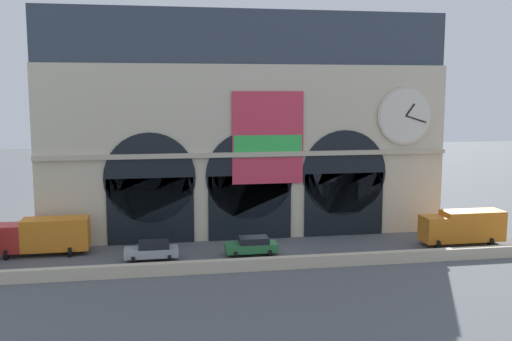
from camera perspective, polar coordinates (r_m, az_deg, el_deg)
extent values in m
plane|color=#54565B|center=(51.25, 0.33, -8.00)|extent=(200.00, 200.00, 0.00)
cube|color=beige|center=(46.70, 1.37, -8.97)|extent=(90.00, 0.70, 0.95)
cube|color=beige|center=(57.41, -1.07, 1.97)|extent=(38.41, 5.80, 16.28)
cube|color=#333D4C|center=(57.62, -1.15, 12.59)|extent=(38.41, 5.20, 5.00)
cube|color=black|center=(54.57, -10.12, -3.87)|extent=(7.82, 0.20, 6.07)
cylinder|color=black|center=(54.05, -10.20, -0.72)|extent=(8.23, 0.20, 8.23)
cube|color=black|center=(55.28, -0.59, -3.60)|extent=(7.82, 0.20, 6.07)
cylinder|color=black|center=(54.77, -0.59, -0.49)|extent=(8.23, 0.20, 8.23)
cube|color=black|center=(57.46, 8.46, -3.25)|extent=(7.82, 0.20, 6.07)
cylinder|color=black|center=(56.97, 8.52, -0.25)|extent=(8.23, 0.20, 8.23)
cylinder|color=beige|center=(58.55, 14.20, 5.14)|extent=(5.57, 0.25, 5.57)
cylinder|color=silver|center=(58.44, 14.25, 5.14)|extent=(5.15, 0.06, 5.15)
cube|color=black|center=(58.54, 14.67, 5.69)|extent=(0.97, 0.04, 1.24)
cube|color=black|center=(58.82, 15.21, 4.81)|extent=(2.13, 0.04, 0.75)
cube|color=#D8334C|center=(54.56, 1.16, 3.16)|extent=(6.68, 0.12, 8.53)
cube|color=green|center=(54.55, 1.17, 2.37)|extent=(6.42, 0.04, 2.05)
cube|color=#C0B49A|center=(54.42, -0.58, 1.57)|extent=(38.41, 0.50, 0.44)
cube|color=red|center=(54.16, -22.69, -6.03)|extent=(2.00, 2.30, 2.30)
cube|color=orange|center=(53.40, -18.75, -5.81)|extent=(5.50, 2.30, 2.70)
cylinder|color=black|center=(53.48, -22.97, -7.49)|extent=(0.28, 0.84, 0.84)
cylinder|color=black|center=(55.43, -22.49, -6.94)|extent=(0.28, 0.84, 0.84)
cylinder|color=black|center=(52.55, -17.50, -7.49)|extent=(0.28, 0.84, 0.84)
cylinder|color=black|center=(54.54, -17.22, -6.93)|extent=(0.28, 0.84, 0.84)
cube|color=#ADB2B7|center=(49.94, -10.07, -7.77)|extent=(4.40, 1.80, 0.70)
cube|color=black|center=(49.78, -9.83, -7.07)|extent=(2.46, 1.62, 0.55)
cylinder|color=black|center=(49.28, -11.77, -8.45)|extent=(0.28, 0.60, 0.60)
cylinder|color=black|center=(50.84, -11.71, -7.94)|extent=(0.28, 0.60, 0.60)
cylinder|color=black|center=(49.27, -8.35, -8.37)|extent=(0.28, 0.60, 0.60)
cylinder|color=black|center=(50.83, -8.41, -7.87)|extent=(0.28, 0.60, 0.60)
cube|color=#2D7A42|center=(50.63, -0.48, -7.43)|extent=(4.40, 1.80, 0.70)
cube|color=black|center=(50.50, -0.23, -6.74)|extent=(2.46, 1.62, 0.55)
cylinder|color=black|center=(49.74, -1.99, -8.14)|extent=(0.28, 0.60, 0.60)
cylinder|color=black|center=(51.28, -2.24, -7.65)|extent=(0.28, 0.60, 0.60)
cylinder|color=black|center=(50.21, 1.33, -7.98)|extent=(0.28, 0.60, 0.60)
cylinder|color=black|center=(51.74, 0.97, -7.50)|extent=(0.28, 0.60, 0.60)
cube|color=orange|center=(55.50, 16.77, -5.43)|extent=(2.00, 2.30, 2.30)
cube|color=orange|center=(57.22, 20.15, -4.98)|extent=(5.50, 2.30, 2.70)
cylinder|color=black|center=(54.83, 17.12, -6.84)|extent=(0.28, 0.84, 0.84)
cylinder|color=black|center=(56.62, 16.16, -6.35)|extent=(0.28, 0.84, 0.84)
cylinder|color=black|center=(57.30, 21.69, -6.43)|extent=(0.28, 0.84, 0.84)
cylinder|color=black|center=(59.01, 20.64, -5.97)|extent=(0.28, 0.84, 0.84)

